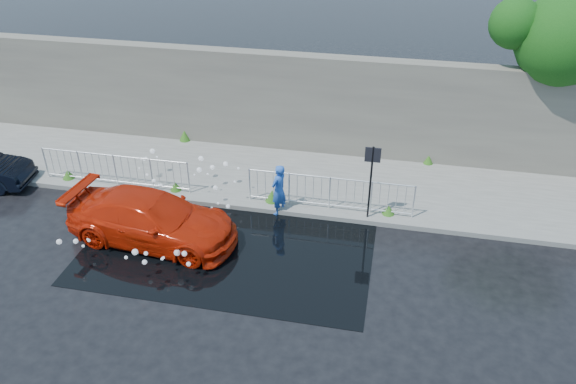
# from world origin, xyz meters

# --- Properties ---
(ground) EXTENTS (90.00, 90.00, 0.00)m
(ground) POSITION_xyz_m (0.00, 0.00, 0.00)
(ground) COLOR black
(ground) RESTS_ON ground
(pavement) EXTENTS (30.00, 4.00, 0.15)m
(pavement) POSITION_xyz_m (0.00, 5.00, 0.07)
(pavement) COLOR slate
(pavement) RESTS_ON ground
(curb) EXTENTS (30.00, 0.25, 0.16)m
(curb) POSITION_xyz_m (0.00, 3.00, 0.08)
(curb) COLOR slate
(curb) RESTS_ON ground
(retaining_wall) EXTENTS (30.00, 0.60, 3.50)m
(retaining_wall) POSITION_xyz_m (0.00, 7.20, 1.90)
(retaining_wall) COLOR #5C554D
(retaining_wall) RESTS_ON pavement
(puddle) EXTENTS (8.00, 5.00, 0.01)m
(puddle) POSITION_xyz_m (0.50, 1.00, 0.01)
(puddle) COLOR black
(puddle) RESTS_ON ground
(sign_post) EXTENTS (0.45, 0.06, 2.50)m
(sign_post) POSITION_xyz_m (4.20, 3.10, 1.72)
(sign_post) COLOR black
(sign_post) RESTS_ON ground
(tree) EXTENTS (4.73, 2.91, 6.14)m
(tree) POSITION_xyz_m (9.62, 7.41, 4.72)
(tree) COLOR #332114
(tree) RESTS_ON ground
(railing_left) EXTENTS (5.05, 0.05, 1.10)m
(railing_left) POSITION_xyz_m (-4.00, 3.35, 0.74)
(railing_left) COLOR silver
(railing_left) RESTS_ON pavement
(railing_right) EXTENTS (5.05, 0.05, 1.10)m
(railing_right) POSITION_xyz_m (3.00, 3.35, 0.74)
(railing_right) COLOR silver
(railing_right) RESTS_ON pavement
(weeds) EXTENTS (12.17, 3.93, 0.40)m
(weeds) POSITION_xyz_m (-0.23, 4.60, 0.32)
(weeds) COLOR #244E15
(weeds) RESTS_ON pavement
(water_spray) EXTENTS (3.68, 5.49, 1.12)m
(water_spray) POSITION_xyz_m (-1.61, 1.97, 0.68)
(water_spray) COLOR white
(water_spray) RESTS_ON ground
(red_car) EXTENTS (5.03, 2.41, 1.41)m
(red_car) POSITION_xyz_m (-1.68, 0.93, 0.71)
(red_car) COLOR red
(red_car) RESTS_ON ground
(person) EXTENTS (0.62, 0.71, 1.65)m
(person) POSITION_xyz_m (1.50, 3.00, 0.83)
(person) COLOR blue
(person) RESTS_ON ground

